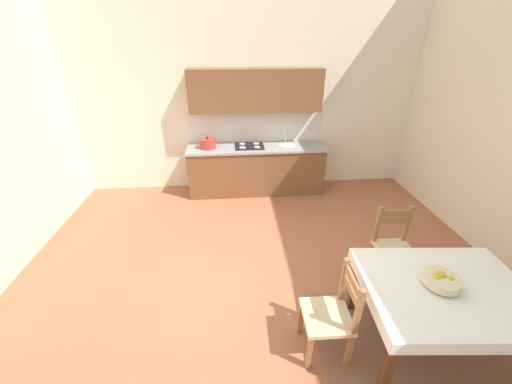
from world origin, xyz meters
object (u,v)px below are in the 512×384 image
Objects in this scene: fruit_bowl at (441,280)px; kitchen_cabinetry at (256,148)px; dining_chair_kitchen_side at (393,248)px; dining_table at (444,297)px; dining_chair_tv_side at (331,315)px.

kitchen_cabinetry is at bearing 111.32° from fruit_bowl.
dining_chair_kitchen_side is at bearing -60.00° from kitchen_cabinetry.
dining_table is 0.93m from dining_chair_kitchen_side.
dining_chair_tv_side is at bearing -140.00° from dining_chair_kitchen_side.
kitchen_cabinetry reaches higher than fruit_bowl.
dining_chair_tv_side reaches higher than fruit_bowl.
kitchen_cabinetry is 8.34× the size of fruit_bowl.
kitchen_cabinetry reaches higher than dining_table.
dining_table is 1.58× the size of dining_chair_kitchen_side.
kitchen_cabinetry is at bearing 112.09° from dining_table.
dining_chair_kitchen_side is (1.03, 0.86, 0.00)m from dining_chair_tv_side.
kitchen_cabinetry is 3.40m from dining_chair_tv_side.
dining_chair_tv_side is (-0.97, 0.05, -0.19)m from dining_table.
dining_chair_tv_side is (0.40, -3.35, -0.41)m from kitchen_cabinetry.
fruit_bowl is (-0.12, -0.88, 0.37)m from dining_chair_kitchen_side.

